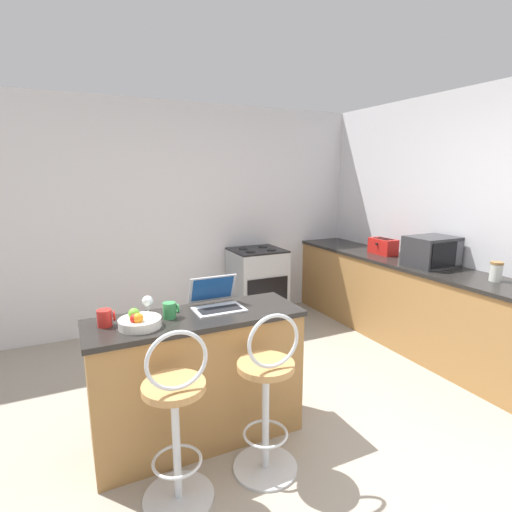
# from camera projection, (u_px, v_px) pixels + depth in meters

# --- Properties ---
(ground_plane) EXTENTS (20.00, 20.00, 0.00)m
(ground_plane) POSITION_uv_depth(u_px,v_px,m) (311.00, 466.00, 2.50)
(ground_plane) COLOR gray
(wall_back) EXTENTS (12.00, 0.06, 2.60)m
(wall_back) POSITION_uv_depth(u_px,v_px,m) (182.00, 216.00, 4.73)
(wall_back) COLOR silver
(wall_back) RESTS_ON ground_plane
(breakfast_bar) EXTENTS (1.40, 0.49, 0.89)m
(breakfast_bar) POSITION_uv_depth(u_px,v_px,m) (198.00, 378.00, 2.68)
(breakfast_bar) COLOR #9E703D
(breakfast_bar) RESTS_ON ground_plane
(counter_right) EXTENTS (0.61, 3.33, 0.89)m
(counter_right) POSITION_uv_depth(u_px,v_px,m) (408.00, 303.00, 4.25)
(counter_right) COLOR #9E703D
(counter_right) RESTS_ON ground_plane
(bar_stool_near) EXTENTS (0.40, 0.40, 1.04)m
(bar_stool_near) POSITION_uv_depth(u_px,v_px,m) (176.00, 422.00, 2.13)
(bar_stool_near) COLOR silver
(bar_stool_near) RESTS_ON ground_plane
(bar_stool_far) EXTENTS (0.40, 0.40, 1.04)m
(bar_stool_far) POSITION_uv_depth(u_px,v_px,m) (267.00, 397.00, 2.37)
(bar_stool_far) COLOR silver
(bar_stool_far) RESTS_ON ground_plane
(laptop) EXTENTS (0.33, 0.28, 0.22)m
(laptop) POSITION_uv_depth(u_px,v_px,m) (216.00, 300.00, 2.73)
(laptop) COLOR #B7BABF
(laptop) RESTS_ON breakfast_bar
(microwave) EXTENTS (0.46, 0.37, 0.30)m
(microwave) POSITION_uv_depth(u_px,v_px,m) (432.00, 251.00, 3.95)
(microwave) COLOR #2D2D30
(microwave) RESTS_ON counter_right
(toaster) EXTENTS (0.19, 0.32, 0.18)m
(toaster) POSITION_uv_depth(u_px,v_px,m) (383.00, 246.00, 4.56)
(toaster) COLOR red
(toaster) RESTS_ON counter_right
(stove_range) EXTENTS (0.62, 0.59, 0.90)m
(stove_range) POSITION_uv_depth(u_px,v_px,m) (257.00, 285.00, 4.95)
(stove_range) COLOR #9EA3A8
(stove_range) RESTS_ON ground_plane
(mug_red) EXTENTS (0.10, 0.09, 0.10)m
(mug_red) POSITION_uv_depth(u_px,v_px,m) (105.00, 318.00, 2.40)
(mug_red) COLOR red
(mug_red) RESTS_ON breakfast_bar
(storage_jar) EXTENTS (0.10, 0.10, 0.17)m
(storage_jar) POSITION_uv_depth(u_px,v_px,m) (496.00, 271.00, 3.40)
(storage_jar) COLOR silver
(storage_jar) RESTS_ON counter_right
(wine_glass_tall) EXTENTS (0.07, 0.07, 0.14)m
(wine_glass_tall) POSITION_uv_depth(u_px,v_px,m) (148.00, 302.00, 2.53)
(wine_glass_tall) COLOR silver
(wine_glass_tall) RESTS_ON breakfast_bar
(mug_green) EXTENTS (0.10, 0.08, 0.10)m
(mug_green) POSITION_uv_depth(u_px,v_px,m) (170.00, 310.00, 2.54)
(mug_green) COLOR #338447
(mug_green) RESTS_ON breakfast_bar
(fruit_bowl) EXTENTS (0.25, 0.25, 0.11)m
(fruit_bowl) POSITION_uv_depth(u_px,v_px,m) (139.00, 322.00, 2.38)
(fruit_bowl) COLOR silver
(fruit_bowl) RESTS_ON breakfast_bar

